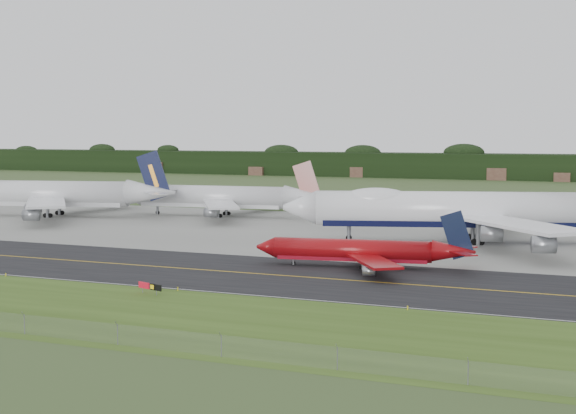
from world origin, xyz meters
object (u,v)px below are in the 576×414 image
Objects in this scene: jet_red_737 at (364,251)px; jet_star_tail at (222,197)px; jet_navy_gold at (53,195)px; taxiway_sign at (150,286)px; jet_ba_747 at (467,210)px.

jet_red_737 is 0.64× the size of jet_star_tail.
jet_navy_gold is 15.42× the size of taxiway_sign.
jet_red_737 is (-10.70, -36.64, -3.87)m from jet_ba_747.
jet_navy_gold is at bearing 134.62° from taxiway_sign.
jet_star_tail is (41.50, 16.37, -0.77)m from jet_navy_gold.
jet_red_737 is at bearing 56.70° from taxiway_sign.
jet_red_737 is 110.00m from jet_navy_gold.
jet_navy_gold is at bearing 154.49° from jet_red_737.
jet_ba_747 is at bearing -5.56° from jet_navy_gold.
jet_navy_gold is 111.51m from taxiway_sign.
jet_red_737 is 0.54× the size of jet_navy_gold.
jet_star_tail is (-57.74, 63.72, 2.30)m from jet_red_737.
jet_ba_747 is at bearing -21.59° from jet_star_tail.
jet_red_737 is at bearing -25.51° from jet_navy_gold.
jet_navy_gold reaches higher than jet_red_737.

